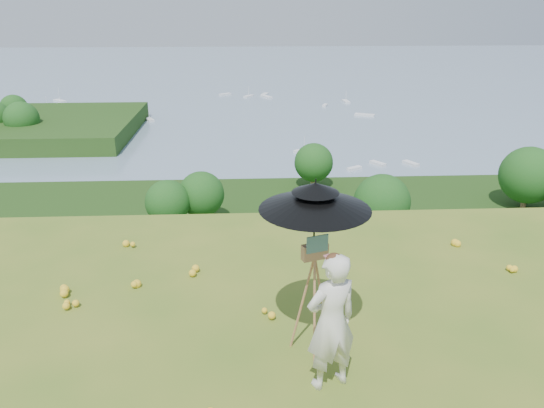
{
  "coord_description": "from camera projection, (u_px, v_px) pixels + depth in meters",
  "views": [
    {
      "loc": [
        -1.46,
        -3.45,
        4.27
      ],
      "look_at": [
        -1.06,
        4.6,
        1.13
      ],
      "focal_mm": 35.0,
      "sensor_mm": 36.0,
      "label": 1
    }
  ],
  "objects": [
    {
      "name": "painter",
      "position": [
        331.0,
        322.0,
        5.98
      ],
      "size": [
        0.74,
        0.62,
        1.72
      ],
      "primitive_type": "imported",
      "rotation": [
        0.0,
        0.0,
        3.52
      ],
      "color": "white",
      "rests_on": "ground"
    },
    {
      "name": "slope_trees",
      "position": [
        266.0,
        253.0,
        42.84
      ],
      "size": [
        110.0,
        50.0,
        6.0
      ],
      "primitive_type": null,
      "color": "#185219",
      "rests_on": "forest_slope"
    },
    {
      "name": "shoreline_tier",
      "position": [
        257.0,
        258.0,
        87.69
      ],
      "size": [
        170.0,
        28.0,
        8.0
      ],
      "primitive_type": "cube",
      "color": "slate",
      "rests_on": "bay_water"
    },
    {
      "name": "harbor_town",
      "position": [
        257.0,
        222.0,
        85.33
      ],
      "size": [
        110.0,
        22.0,
        5.0
      ],
      "primitive_type": null,
      "color": "beige",
      "rests_on": "shoreline_tier"
    },
    {
      "name": "moored_boats",
      "position": [
        211.0,
        127.0,
        166.29
      ],
      "size": [
        140.0,
        140.0,
        0.7
      ],
      "primitive_type": null,
      "color": "white",
      "rests_on": "bay_water"
    },
    {
      "name": "sun_umbrella",
      "position": [
        315.0,
        218.0,
        6.19
      ],
      "size": [
        1.78,
        1.78,
        0.97
      ],
      "primitive_type": null,
      "rotation": [
        0.0,
        0.0,
        0.5
      ],
      "color": "black",
      "rests_on": "field_easel"
    },
    {
      "name": "forest_slope",
      "position": [
        267.0,
        392.0,
        47.93
      ],
      "size": [
        140.0,
        56.0,
        22.0
      ],
      "primitive_type": "cube",
      "color": "#1A380F",
      "rests_on": "bay_water"
    },
    {
      "name": "bay_water",
      "position": [
        249.0,
        88.0,
        240.5
      ],
      "size": [
        700.0,
        700.0,
        0.0
      ],
      "primitive_type": "plane",
      "color": "#738BA5",
      "rests_on": "ground"
    },
    {
      "name": "painter_cap",
      "position": [
        334.0,
        258.0,
        5.69
      ],
      "size": [
        0.28,
        0.29,
        0.1
      ],
      "primitive_type": null,
      "rotation": [
        0.0,
        0.0,
        0.48
      ],
      "color": "#D97788",
      "rests_on": "painter"
    },
    {
      "name": "field_easel",
      "position": [
        313.0,
        296.0,
        6.54
      ],
      "size": [
        0.81,
        0.81,
        1.69
      ],
      "primitive_type": null,
      "rotation": [
        0.0,
        0.0,
        0.33
      ],
      "color": "#AF7749",
      "rests_on": "ground"
    }
  ]
}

